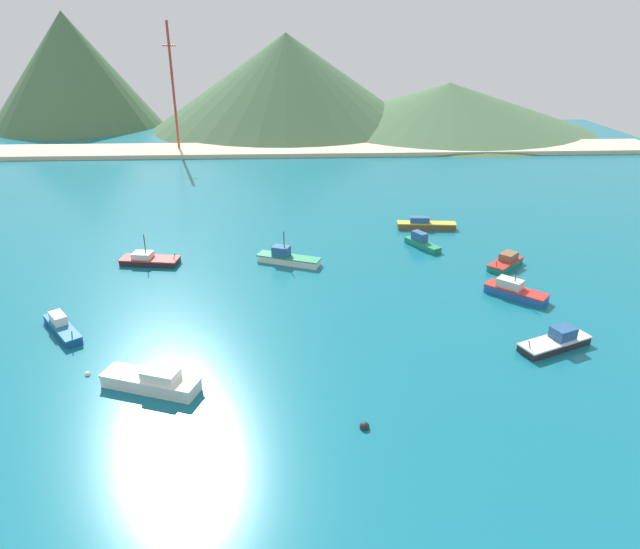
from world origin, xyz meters
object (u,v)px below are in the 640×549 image
fishing_boat_0 (425,224)px  fishing_boat_8 (556,341)px  fishing_boat_4 (149,260)px  radio_tower (173,88)px  fishing_boat_7 (422,242)px  fishing_boat_5 (152,381)px  fishing_boat_1 (515,291)px  fishing_boat_6 (62,327)px  buoy_1 (88,374)px  buoy_0 (364,427)px  fishing_boat_3 (287,258)px  fishing_boat_2 (506,262)px

fishing_boat_0 → fishing_boat_8: fishing_boat_8 is taller
fishing_boat_4 → radio_tower: 90.67m
fishing_boat_4 → fishing_boat_7: (45.65, 5.40, 0.18)m
fishing_boat_0 → fishing_boat_5: fishing_boat_5 is taller
fishing_boat_1 → fishing_boat_6: size_ratio=0.97×
buoy_1 → fishing_boat_6: bearing=122.4°
fishing_boat_4 → fishing_boat_8: size_ratio=0.99×
buoy_0 → buoy_1: buoy_0 is taller
fishing_boat_3 → buoy_1: 38.13m
fishing_boat_4 → buoy_0: bearing=-54.7°
fishing_boat_4 → fishing_boat_6: 22.73m
fishing_boat_6 → buoy_0: (35.86, -20.38, -0.60)m
fishing_boat_0 → fishing_boat_3: size_ratio=1.05×
fishing_boat_7 → buoy_0: fishing_boat_7 is taller
fishing_boat_5 → radio_tower: size_ratio=0.30×
fishing_boat_0 → fishing_boat_4: fishing_boat_4 is taller
buoy_0 → buoy_1: size_ratio=1.54×
fishing_boat_5 → radio_tower: (-18.73, 123.02, 17.65)m
fishing_boat_6 → fishing_boat_8: 60.99m
fishing_boat_1 → radio_tower: (-65.27, 102.96, 17.67)m
fishing_boat_5 → fishing_boat_7: (37.52, 40.17, -0.04)m
buoy_0 → radio_tower: 137.95m
fishing_boat_1 → fishing_boat_5: 50.68m
fishing_boat_7 → radio_tower: bearing=124.2°
fishing_boat_1 → buoy_1: fishing_boat_1 is taller
buoy_1 → radio_tower: bearing=95.2°
fishing_boat_2 → fishing_boat_3: (-34.93, 3.22, 0.09)m
fishing_boat_8 → buoy_0: fishing_boat_8 is taller
fishing_boat_0 → fishing_boat_1: 30.34m
fishing_boat_1 → fishing_boat_2: fishing_boat_1 is taller
fishing_boat_3 → buoy_1: bearing=-125.3°
fishing_boat_0 → fishing_boat_3: 30.41m
fishing_boat_4 → buoy_0: (29.92, -42.32, -0.54)m
buoy_0 → fishing_boat_3: bearing=100.3°
fishing_boat_1 → buoy_1: size_ratio=13.16×
fishing_boat_4 → radio_tower: radio_tower is taller
fishing_boat_1 → fishing_boat_7: fishing_boat_1 is taller
fishing_boat_1 → fishing_boat_7: size_ratio=1.10×
fishing_boat_2 → buoy_0: 47.15m
fishing_boat_5 → fishing_boat_6: size_ratio=1.31×
fishing_boat_1 → fishing_boat_6: fishing_boat_1 is taller
fishing_boat_3 → buoy_1: size_ratio=17.01×
fishing_boat_0 → buoy_0: bearing=-107.9°
fishing_boat_3 → fishing_boat_6: bearing=-143.1°
radio_tower → fishing_boat_7: bearing=-55.8°
fishing_boat_8 → buoy_1: (-54.36, -3.25, -0.70)m
fishing_boat_0 → buoy_0: size_ratio=11.59×
fishing_boat_0 → radio_tower: bearing=128.8°
fishing_boat_1 → radio_tower: radio_tower is taller
buoy_1 → fishing_boat_5: bearing=-20.5°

